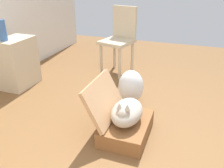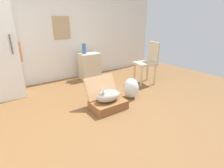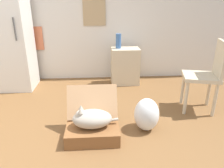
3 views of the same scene
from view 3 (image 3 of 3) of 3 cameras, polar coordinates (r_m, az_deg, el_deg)
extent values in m
plane|color=brown|center=(2.49, -11.33, -15.79)|extent=(7.68, 7.68, 0.00)
cube|color=silver|center=(4.25, -8.99, 18.66)|extent=(6.40, 0.12, 2.60)
cube|color=tan|center=(4.16, -4.73, 18.80)|extent=(0.41, 0.02, 0.53)
cube|color=#E3774F|center=(4.38, -20.62, 11.21)|extent=(0.44, 0.02, 0.43)
cube|color=brown|center=(2.53, -5.13, -12.60)|extent=(0.60, 0.42, 0.16)
cube|color=tan|center=(2.59, -5.26, -4.77)|extent=(0.60, 0.22, 0.39)
ellipsoid|color=#B2A899|center=(2.43, -5.27, -9.14)|extent=(0.44, 0.28, 0.20)
sphere|color=#B2A899|center=(2.42, -8.20, -8.26)|extent=(0.13, 0.13, 0.13)
cone|color=#B2A899|center=(2.35, -8.36, -6.98)|extent=(0.06, 0.06, 0.06)
cone|color=#B2A899|center=(2.41, -8.25, -6.17)|extent=(0.06, 0.06, 0.06)
cylinder|color=#B2A899|center=(2.50, -0.61, -9.65)|extent=(0.20, 0.03, 0.07)
ellipsoid|color=silver|center=(2.65, 9.13, -7.96)|extent=(0.30, 0.30, 0.41)
cube|color=silver|center=(4.06, -25.02, 12.20)|extent=(0.57, 0.58, 1.95)
cylinder|color=#4C4C4C|center=(3.70, -24.38, 13.10)|extent=(0.02, 0.02, 0.35)
cube|color=beige|center=(4.02, 3.49, 4.72)|extent=(0.51, 0.34, 0.67)
cylinder|color=#38609E|center=(3.93, 1.72, 11.30)|extent=(0.10, 0.10, 0.26)
cylinder|color=beige|center=(3.41, 18.21, -1.20)|extent=(0.04, 0.04, 0.48)
cylinder|color=beige|center=(3.11, 18.97, -3.55)|extent=(0.04, 0.04, 0.48)
cylinder|color=beige|center=(3.49, 24.25, -1.56)|extent=(0.04, 0.04, 0.48)
cylinder|color=beige|center=(3.19, 25.57, -3.88)|extent=(0.04, 0.04, 0.48)
cube|color=beige|center=(3.21, 22.40, 1.80)|extent=(0.55, 0.52, 0.05)
cube|color=beige|center=(3.19, 26.75, 5.95)|extent=(0.13, 0.40, 0.47)
camera|label=1|loc=(2.48, -55.72, 10.85)|focal=38.03mm
camera|label=2|loc=(1.63, -100.11, -4.09)|focal=28.15mm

